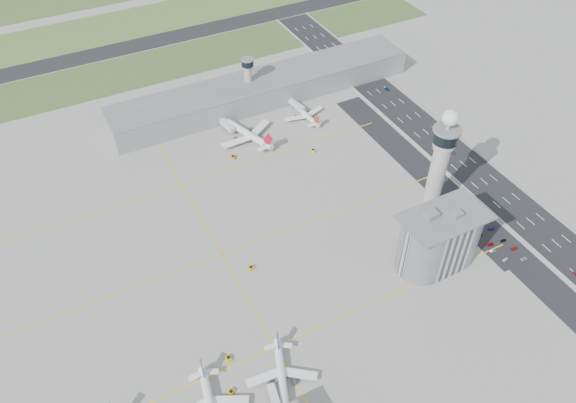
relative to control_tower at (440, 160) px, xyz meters
name	(u,v)px	position (x,y,z in m)	size (l,w,h in m)	color
ground	(321,267)	(-72.00, -8.00, -35.04)	(1000.00, 1000.00, 0.00)	#9F9C94
grass_strip_0	(146,68)	(-92.00, 217.00, -35.00)	(480.00, 50.00, 0.08)	#3F5B2B
grass_strip_1	(119,27)	(-92.00, 292.00, -35.00)	(480.00, 60.00, 0.08)	#4B612E
runway	(132,46)	(-92.00, 254.00, -34.98)	(480.00, 22.00, 0.10)	black
highway	(499,194)	(43.00, -8.00, -34.99)	(28.00, 500.00, 0.10)	black
barrier_left	(480,201)	(29.00, -8.00, -34.44)	(0.60, 500.00, 1.20)	#9E9E99
barrier_right	(518,186)	(57.00, -8.00, -34.44)	(0.60, 500.00, 1.20)	#9E9E99
landside_road	(476,220)	(18.00, -18.00, -35.00)	(18.00, 260.00, 0.08)	black
parking_lot	(489,236)	(16.00, -30.00, -34.99)	(20.00, 44.00, 0.10)	black
taxiway_line_h_0	(275,347)	(-112.00, -38.00, -35.04)	(260.00, 0.60, 0.01)	yellow
taxiway_line_h_1	(222,254)	(-112.00, 22.00, -35.04)	(260.00, 0.60, 0.01)	yellow
taxiway_line_h_2	(182,184)	(-112.00, 82.00, -35.04)	(260.00, 0.60, 0.01)	yellow
taxiway_line_v	(222,254)	(-112.00, 22.00, -35.04)	(0.60, 260.00, 0.01)	yellow
control_tower	(440,160)	(0.00, 0.00, 0.00)	(14.00, 14.00, 64.50)	#ADAAA5
secondary_tower	(248,77)	(-42.00, 142.00, -16.24)	(8.60, 8.60, 31.90)	#ADAAA5
admin_building	(439,239)	(-20.01, -30.00, -19.74)	(42.00, 24.00, 33.50)	#B2B2B7
terminal_pier	(264,89)	(-32.00, 140.00, -27.14)	(210.00, 32.00, 15.80)	gray
airplane_near_c	(282,376)	(-116.77, -53.93, -30.08)	(35.43, 30.12, 9.92)	white
airplane_far_a	(246,129)	(-60.91, 105.29, -28.71)	(45.20, 38.42, 12.65)	white
airplane_far_b	(304,110)	(-17.91, 108.86, -30.26)	(34.14, 29.02, 9.56)	white
jet_bridge_far_0	(221,122)	(-70.00, 124.00, -32.19)	(14.00, 3.00, 5.70)	silver
jet_bridge_far_1	(290,102)	(-20.00, 124.00, -32.19)	(14.00, 3.00, 5.70)	silver
tug_1	(228,358)	(-132.24, -34.15, -34.15)	(2.10, 3.05, 1.77)	#CDAE00
tug_2	(231,392)	(-137.32, -48.88, -34.17)	(2.06, 2.99, 1.74)	#E39A05
tug_3	(251,268)	(-103.03, 6.65, -34.15)	(2.10, 3.05, 1.78)	#EA9D05
tug_4	(233,157)	(-76.53, 89.89, -34.04)	(2.37, 3.45, 2.00)	orange
tug_5	(313,150)	(-30.69, 73.56, -34.18)	(2.04, 2.96, 1.72)	gold
car_lot_0	(505,259)	(11.67, -46.46, -34.43)	(1.45, 3.61, 1.23)	silver
car_lot_1	(493,251)	(10.27, -39.12, -34.47)	(1.21, 3.48, 1.15)	#9199A0
car_lot_2	(490,244)	(12.06, -35.11, -34.49)	(1.83, 3.97, 1.10)	maroon
car_lot_3	(479,234)	(11.78, -27.10, -34.47)	(1.59, 3.90, 1.13)	black
car_lot_4	(467,224)	(11.23, -18.31, -34.42)	(1.47, 3.66, 1.25)	navy
car_lot_5	(460,215)	(12.10, -11.45, -34.38)	(1.39, 4.00, 1.32)	silver
car_lot_6	(524,259)	(20.20, -50.37, -34.46)	(1.91, 4.15, 1.15)	#9C9FA6
car_lot_7	(514,248)	(21.05, -42.92, -34.48)	(1.56, 3.84, 1.11)	#AD100D
car_lot_8	(503,240)	(19.84, -36.24, -34.46)	(1.37, 3.39, 1.16)	black
car_lot_9	(492,228)	(20.49, -26.95, -34.44)	(1.28, 3.66, 1.21)	navy
car_lot_10	(483,218)	(21.54, -19.10, -34.47)	(1.91, 4.14, 1.15)	silver
car_lot_11	(477,214)	(21.34, -14.88, -34.41)	(1.77, 4.34, 1.26)	gray
car_hw_0	(576,274)	(35.55, -69.14, -34.50)	(1.28, 3.19, 1.09)	#AF1C30
car_hw_1	(453,153)	(44.17, 32.84, -34.50)	(1.15, 3.29, 1.08)	black
car_hw_2	(387,89)	(49.15, 110.15, -34.45)	(1.96, 4.25, 1.18)	navy
car_hw_4	(328,56)	(36.43, 170.15, -34.38)	(1.55, 3.86, 1.32)	#98999D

